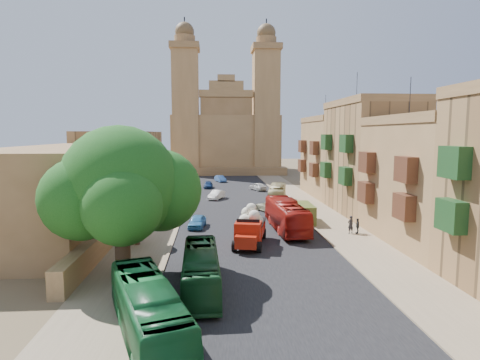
{
  "coord_description": "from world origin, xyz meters",
  "views": [
    {
      "loc": [
        -3.42,
        -22.84,
        9.7
      ],
      "look_at": [
        0.0,
        26.0,
        4.0
      ],
      "focal_mm": 30.0,
      "sensor_mm": 36.0,
      "label": 1
    }
  ],
  "objects": [
    {
      "name": "church",
      "position": [
        -0.0,
        78.61,
        9.52
      ],
      "size": [
        28.0,
        22.5,
        36.3
      ],
      "color": "olive",
      "rests_on": "ground"
    },
    {
      "name": "olive_pickup",
      "position": [
        6.5,
        20.0,
        0.97
      ],
      "size": [
        2.35,
        4.88,
        1.98
      ],
      "color": "#505C22",
      "rests_on": "ground"
    },
    {
      "name": "street_tree_c",
      "position": [
        -10.0,
        36.0,
        3.75
      ],
      "size": [
        3.64,
        3.64,
        5.6
      ],
      "color": "#3D2C1E",
      "rests_on": "ground"
    },
    {
      "name": "car_blue_b",
      "position": [
        -1.79,
        57.38,
        0.63
      ],
      "size": [
        2.46,
        4.05,
        1.26
      ],
      "primitive_type": "imported",
      "rotation": [
        0.0,
        0.0,
        0.32
      ],
      "color": "#3865AE",
      "rests_on": "ground"
    },
    {
      "name": "ficus_tree",
      "position": [
        -9.41,
        4.01,
        6.07
      ],
      "size": [
        10.27,
        9.44,
        10.27
      ],
      "color": "#3D2C1E",
      "rests_on": "ground"
    },
    {
      "name": "townhouse_b",
      "position": [
        15.95,
        11.0,
        5.66
      ],
      "size": [
        9.0,
        14.0,
        14.9
      ],
      "color": "olive",
      "rests_on": "ground"
    },
    {
      "name": "sidewalk_west",
      "position": [
        -9.5,
        30.0,
        0.01
      ],
      "size": [
        5.0,
        140.0,
        0.01
      ],
      "primitive_type": "cube",
      "color": "#877258",
      "rests_on": "ground"
    },
    {
      "name": "kerb_east",
      "position": [
        7.0,
        30.0,
        0.06
      ],
      "size": [
        0.25,
        140.0,
        0.12
      ],
      "primitive_type": "cube",
      "color": "#877258",
      "rests_on": "ground"
    },
    {
      "name": "pedestrian_a",
      "position": [
        9.98,
        14.48,
        0.88
      ],
      "size": [
        0.76,
        0.63,
        1.77
      ],
      "primitive_type": "imported",
      "rotation": [
        0.0,
        0.0,
        3.52
      ],
      "color": "#242326",
      "rests_on": "ground"
    },
    {
      "name": "car_dkblue",
      "position": [
        -4.14,
        48.26,
        0.55
      ],
      "size": [
        1.65,
        3.84,
        1.1
      ],
      "primitive_type": "imported",
      "rotation": [
        0.0,
        0.0,
        -0.03
      ],
      "color": "navy",
      "rests_on": "ground"
    },
    {
      "name": "street_tree_b",
      "position": [
        -10.0,
        24.0,
        2.89
      ],
      "size": [
        2.82,
        2.82,
        4.34
      ],
      "color": "#3D2C1E",
      "rests_on": "ground"
    },
    {
      "name": "west_building_mid",
      "position": [
        -18.0,
        44.0,
        5.0
      ],
      "size": [
        10.0,
        22.0,
        10.0
      ],
      "primitive_type": "cube",
      "color": "#997145",
      "rests_on": "ground"
    },
    {
      "name": "pedestrian_c",
      "position": [
        10.67,
        14.46,
        0.75
      ],
      "size": [
        0.51,
        0.93,
        1.51
      ],
      "primitive_type": "imported",
      "rotation": [
        0.0,
        0.0,
        4.55
      ],
      "color": "#2D2D2F",
      "rests_on": "ground"
    },
    {
      "name": "bus_green_south",
      "position": [
        -6.5,
        -4.51,
        1.38
      ],
      "size": [
        5.49,
        10.09,
        2.75
      ],
      "primitive_type": "imported",
      "rotation": [
        0.0,
        0.0,
        0.34
      ],
      "color": "#16612D",
      "rests_on": "ground"
    },
    {
      "name": "road_surface",
      "position": [
        0.0,
        30.0,
        0.01
      ],
      "size": [
        14.0,
        140.0,
        0.01
      ],
      "primitive_type": "cube",
      "color": "black",
      "rests_on": "ground"
    },
    {
      "name": "townhouse_c",
      "position": [
        15.95,
        25.0,
        6.91
      ],
      "size": [
        9.0,
        14.0,
        17.4
      ],
      "color": "#997145",
      "rests_on": "ground"
    },
    {
      "name": "street_tree_d",
      "position": [
        -10.0,
        48.0,
        3.71
      ],
      "size": [
        3.6,
        3.6,
        5.54
      ],
      "color": "#3D2C1E",
      "rests_on": "ground"
    },
    {
      "name": "west_building_low",
      "position": [
        -18.0,
        18.0,
        4.2
      ],
      "size": [
        10.0,
        28.0,
        8.4
      ],
      "primitive_type": "cube",
      "color": "brown",
      "rests_on": "ground"
    },
    {
      "name": "bus_cream_east",
      "position": [
        5.69,
        32.22,
        1.27
      ],
      "size": [
        3.93,
        9.37,
        2.54
      ],
      "primitive_type": "imported",
      "rotation": [
        0.0,
        0.0,
        2.94
      ],
      "color": "#C4B781",
      "rests_on": "ground"
    },
    {
      "name": "car_cream",
      "position": [
        3.75,
        25.91,
        0.65
      ],
      "size": [
        3.92,
        5.15,
        1.3
      ],
      "primitive_type": "imported",
      "rotation": [
        0.0,
        0.0,
        3.58
      ],
      "color": "#B9B691",
      "rests_on": "ground"
    },
    {
      "name": "car_white_a",
      "position": [
        -2.8,
        35.97,
        0.65
      ],
      "size": [
        2.78,
        4.19,
        1.3
      ],
      "primitive_type": "imported",
      "rotation": [
        0.0,
        0.0,
        -0.39
      ],
      "color": "white",
      "rests_on": "ground"
    },
    {
      "name": "car_blue_a",
      "position": [
        -5.0,
        18.02,
        0.65
      ],
      "size": [
        2.05,
        3.97,
        1.29
      ],
      "primitive_type": "imported",
      "rotation": [
        0.0,
        0.0,
        -0.14
      ],
      "color": "#3684BD",
      "rests_on": "ground"
    },
    {
      "name": "street_tree_a",
      "position": [
        -10.0,
        12.0,
        2.9
      ],
      "size": [
        2.82,
        2.82,
        4.34
      ],
      "color": "#3D2C1E",
      "rests_on": "ground"
    },
    {
      "name": "red_truck",
      "position": [
        -0.16,
        11.25,
        1.55
      ],
      "size": [
        3.5,
        6.35,
        3.53
      ],
      "color": "#AE1F0D",
      "rests_on": "ground"
    },
    {
      "name": "townhouse_d",
      "position": [
        15.95,
        39.0,
        6.16
      ],
      "size": [
        9.0,
        14.0,
        15.9
      ],
      "color": "olive",
      "rests_on": "ground"
    },
    {
      "name": "west_wall",
      "position": [
        -12.5,
        20.0,
        0.9
      ],
      "size": [
        1.0,
        40.0,
        1.8
      ],
      "primitive_type": "cube",
      "color": "olive",
      "rests_on": "ground"
    },
    {
      "name": "bus_green_north",
      "position": [
        -4.16,
        1.32,
        1.27
      ],
      "size": [
        2.43,
        9.21,
        2.55
      ],
      "primitive_type": "imported",
      "rotation": [
        0.0,
        0.0,
        0.03
      ],
      "color": "#174921",
      "rests_on": "ground"
    },
    {
      "name": "car_white_b",
      "position": [
        4.36,
        44.74,
        0.67
      ],
      "size": [
        3.04,
        4.23,
        1.34
      ],
      "primitive_type": "imported",
      "rotation": [
        0.0,
        0.0,
        3.56
      ],
      "color": "silver",
      "rests_on": "ground"
    },
    {
      "name": "kerb_west",
      "position": [
        -7.0,
        30.0,
        0.06
      ],
      "size": [
        0.25,
        140.0,
        0.12
      ],
      "primitive_type": "cube",
      "color": "#877258",
      "rests_on": "ground"
    },
    {
      "name": "sidewalk_east",
      "position": [
        9.5,
        30.0,
        0.01
      ],
      "size": [
        5.0,
        140.0,
        0.01
      ],
      "primitive_type": "cube",
      "color": "#877258",
      "rests_on": "ground"
    },
    {
      "name": "bus_red_east",
      "position": [
        4.0,
        16.33,
        1.49
      ],
      "size": [
        2.91,
        10.82,
        2.99
      ],
      "primitive_type": "imported",
      "rotation": [
        0.0,
        0.0,
        3.18
      ],
      "color": "maroon",
      "rests_on": "ground"
    },
    {
      "name": "ground",
      "position": [
        0.0,
        0.0,
        0.0
      ],
      "size": [
        260.0,
        260.0,
        0.0
      ],
      "primitive_type": "plane",
      "color": "brown"
    }
  ]
}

